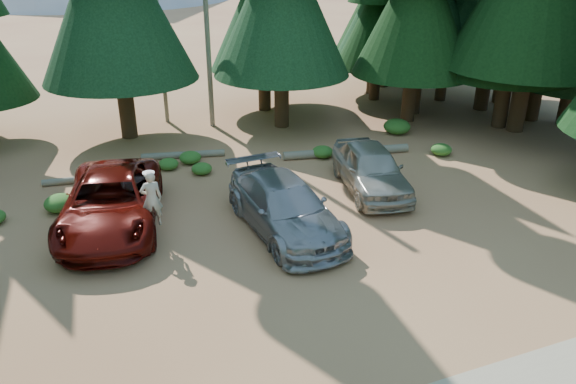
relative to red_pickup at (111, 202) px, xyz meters
name	(u,v)px	position (x,y,z in m)	size (l,w,h in m)	color
ground	(315,275)	(4.96, -5.12, -0.89)	(160.00, 160.00, 0.00)	#A46945
forest_belt_north	(195,124)	(4.96, 9.88, -0.89)	(36.00, 7.00, 22.00)	black
snag_front	(205,1)	(5.76, 9.38, 5.11)	(0.24, 0.24, 12.00)	gray
snag_back	(158,21)	(3.76, 10.88, 4.11)	(0.20, 0.20, 10.00)	gray
red_pickup	(111,202)	(0.00, 0.00, 0.00)	(2.95, 6.39, 1.78)	#580D07
silver_minivan_center	(285,207)	(5.15, -2.30, -0.05)	(2.36, 5.79, 1.68)	#999AA0
silver_minivan_right	(371,168)	(9.28, -0.49, -0.03)	(2.03, 5.06, 1.72)	#A8A496
frisbee_player	(151,198)	(1.12, -1.47, 0.59)	(0.66, 0.45, 1.78)	beige
log_left	(93,178)	(-0.38, 4.16, -0.75)	(0.27, 0.27, 3.72)	gray
log_mid	(183,155)	(3.43, 5.38, -0.74)	(0.29, 0.29, 3.54)	gray
log_right	(346,152)	(10.10, 3.06, -0.71)	(0.36, 0.36, 5.58)	gray
shrub_far_left	(60,203)	(-1.60, 1.87, -0.59)	(1.08, 1.08, 0.59)	#2F681F
shrub_left	(202,169)	(3.76, 3.34, -0.66)	(0.82, 0.82, 0.45)	#2F681F
shrub_center_left	(168,164)	(2.60, 4.34, -0.66)	(0.82, 0.82, 0.45)	#2F681F
shrub_center_right	(190,157)	(3.59, 4.68, -0.64)	(0.92, 0.92, 0.50)	#2F681F
shrub_right	(323,152)	(9.05, 3.26, -0.64)	(0.91, 0.91, 0.50)	#2F681F
shrub_far_right	(397,126)	(13.75, 4.88, -0.53)	(1.29, 1.29, 0.71)	#2F681F
shrub_edge_east	(441,150)	(14.00, 1.63, -0.64)	(0.90, 0.90, 0.50)	#2F681F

